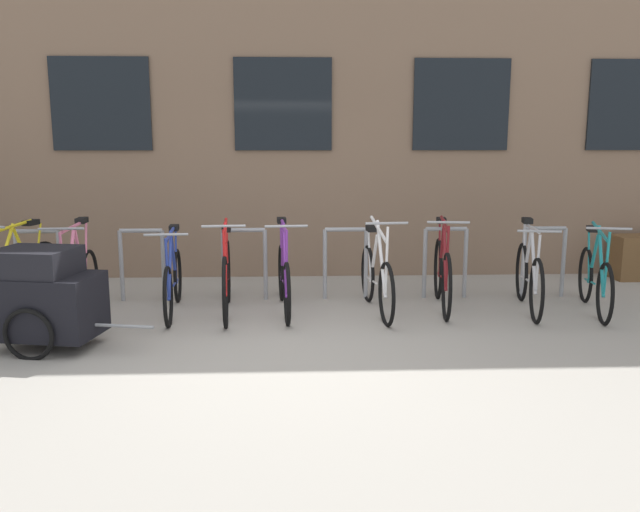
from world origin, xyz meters
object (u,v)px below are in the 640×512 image
bicycle_yellow (18,277)px  bicycle_blue (173,280)px  bicycle_white (377,278)px  bicycle_purple (284,277)px  planter_box (639,257)px  bicycle_teal (595,279)px  bicycle_silver (529,276)px  bike_trailer (45,296)px  bicycle_red (227,277)px  bicycle_maroon (442,273)px  bicycle_pink (78,282)px

bicycle_yellow → bicycle_blue: bicycle_yellow is taller
bicycle_white → bicycle_blue: 2.24m
bicycle_purple → planter_box: 5.06m
bicycle_teal → bicycle_silver: same height
bike_trailer → bicycle_silver: bearing=13.1°
bicycle_silver → bicycle_red: bearing=179.6°
bicycle_blue → bicycle_silver: bearing=-0.7°
bicycle_yellow → bicycle_red: bearing=-2.3°
bicycle_teal → bicycle_blue: 4.66m
bicycle_white → planter_box: bicycle_white is taller
bicycle_yellow → bicycle_blue: bearing=-2.3°
bicycle_maroon → planter_box: (3.05, 1.41, -0.10)m
bicycle_red → bicycle_purple: bearing=5.2°
bicycle_blue → bike_trailer: bearing=-128.1°
bicycle_blue → bicycle_silver: size_ratio=1.01×
bike_trailer → planter_box: (6.98, 2.68, -0.18)m
bicycle_silver → bicycle_purple: bearing=178.3°
bicycle_pink → bicycle_purple: size_ratio=0.95×
bicycle_red → bike_trailer: bicycle_red is taller
bicycle_pink → bicycle_teal: bearing=-0.2°
bicycle_purple → bicycle_pink: bearing=-175.9°
bicycle_purple → bike_trailer: (-2.14, -1.22, 0.10)m
bicycle_silver → bicycle_maroon: bearing=171.8°
bicycle_teal → bicycle_purple: bearing=177.0°
bicycle_blue → bicycle_red: bearing=-2.1°
bicycle_pink → bicycle_maroon: bicycle_maroon is taller
bicycle_yellow → bike_trailer: 1.48m
bicycle_yellow → bicycle_white: bicycle_white is taller
bicycle_maroon → bicycle_silver: bearing=-8.2°
bicycle_pink → bicycle_blue: 1.00m
bicycle_silver → bike_trailer: 5.01m
bicycle_purple → bike_trailer: bicycle_purple is taller
bicycle_white → bicycle_red: bearing=178.9°
bicycle_pink → bicycle_silver: size_ratio=0.99×
bicycle_teal → bicycle_pink: bearing=179.8°
bicycle_yellow → bicycle_red: bicycle_red is taller
bicycle_silver → bicycle_red: bicycle_red is taller
bicycle_purple → bicycle_maroon: (1.79, 0.05, 0.02)m
bicycle_maroon → bicycle_red: (-2.42, -0.11, -0.00)m
bicycle_white → bike_trailer: 3.36m
bike_trailer → bicycle_maroon: bearing=17.9°
bicycle_silver → bike_trailer: size_ratio=1.12×
bicycle_silver → planter_box: 2.61m
bicycle_teal → bicycle_red: bearing=178.3°
bicycle_teal → bicycle_yellow: bearing=178.1°
bicycle_maroon → bicycle_red: size_ratio=0.94×
bicycle_teal → bike_trailer: size_ratio=1.07×
bicycle_teal → bike_trailer: 5.68m
bicycle_blue → planter_box: size_ratio=2.40×
bicycle_teal → bicycle_maroon: size_ratio=0.93×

